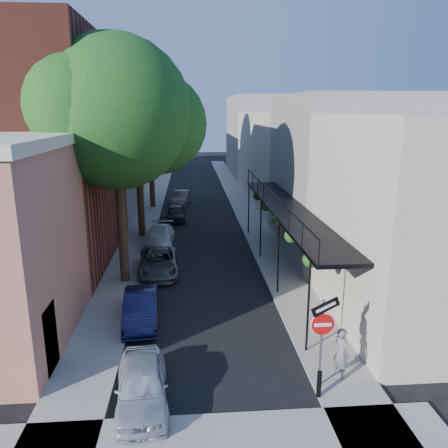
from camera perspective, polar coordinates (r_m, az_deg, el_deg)
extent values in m
plane|color=black|center=(13.02, -1.08, -23.89)|extent=(160.00, 160.00, 0.00)
cube|color=black|center=(41.00, -3.63, 3.11)|extent=(6.00, 64.00, 0.01)
cube|color=gray|center=(41.12, -9.22, 3.06)|extent=(2.00, 64.00, 0.12)
cube|color=gray|center=(41.24, 1.94, 3.27)|extent=(2.00, 64.00, 0.12)
cube|color=gray|center=(12.21, -0.77, -26.57)|extent=(12.00, 2.00, 0.12)
cube|color=beige|center=(15.11, -21.82, -13.73)|extent=(0.10, 1.20, 2.20)
cube|color=maroon|center=(26.04, -26.02, 8.47)|extent=(10.00, 12.00, 12.00)
cube|color=gray|center=(24.59, -15.38, 13.81)|extent=(0.06, 7.00, 4.00)
cube|color=gray|center=(37.33, -17.73, 8.31)|extent=(8.00, 12.00, 9.00)
cube|color=beige|center=(50.98, -14.27, 10.60)|extent=(8.00, 16.00, 10.00)
cube|color=#B16D5B|center=(64.87, -12.18, 10.57)|extent=(8.00, 12.00, 8.00)
cube|color=beige|center=(18.83, 26.20, 0.46)|extent=(8.00, 9.00, 8.00)
cube|color=gray|center=(27.19, 16.26, 6.35)|extent=(8.00, 10.00, 9.00)
cube|color=beige|center=(41.52, 8.94, 8.68)|extent=(8.00, 20.00, 8.00)
cube|color=gray|center=(59.05, 4.92, 11.46)|extent=(8.00, 16.00, 10.00)
cube|color=black|center=(21.25, 8.59, 1.88)|extent=(2.00, 16.00, 0.15)
cube|color=black|center=(20.88, 6.14, 4.20)|extent=(0.05, 16.00, 0.05)
cylinder|color=black|center=(15.11, 10.96, -10.32)|extent=(0.08, 0.08, 3.40)
cylinder|color=black|center=(29.14, 3.24, 2.04)|extent=(0.08, 0.08, 3.40)
sphere|color=#184012|center=(15.63, 11.29, -4.59)|extent=(0.60, 0.60, 0.60)
sphere|color=#184012|center=(21.22, 6.97, 0.67)|extent=(0.60, 0.60, 0.60)
sphere|color=#184012|center=(26.99, 4.48, 3.71)|extent=(0.60, 0.60, 0.60)
cylinder|color=#595B60|center=(13.53, 12.55, -15.24)|extent=(0.07, 0.07, 2.90)
cylinder|color=red|center=(13.17, 12.77, -12.67)|extent=(0.66, 0.04, 0.66)
cube|color=white|center=(13.14, 12.81, -12.73)|extent=(0.50, 0.02, 0.10)
cylinder|color=white|center=(13.19, 12.74, -12.63)|extent=(0.70, 0.02, 0.70)
cube|color=black|center=(12.94, 13.13, -10.50)|extent=(0.89, 0.15, 0.58)
cube|color=white|center=(12.91, 13.17, -10.56)|extent=(0.60, 0.10, 0.31)
cylinder|color=black|center=(13.58, 12.32, -19.74)|extent=(0.14, 0.14, 0.80)
cylinder|color=black|center=(20.95, -13.25, 1.47)|extent=(0.44, 0.44, 7.00)
sphere|color=#184012|center=(20.44, -14.00, 13.91)|extent=(6.80, 6.80, 6.80)
sphere|color=#184012|center=(21.27, -8.84, 12.81)|extent=(4.76, 4.76, 4.76)
cylinder|color=black|center=(28.80, -10.91, 4.37)|extent=(0.44, 0.44, 6.30)
sphere|color=#184012|center=(28.39, -11.30, 12.44)|extent=(6.00, 6.00, 6.00)
sphere|color=#184012|center=(29.17, -8.06, 11.64)|extent=(4.20, 4.20, 4.20)
cylinder|color=black|center=(37.59, -9.49, 7.57)|extent=(0.44, 0.44, 7.35)
sphere|color=#184012|center=(37.33, -9.80, 14.78)|extent=(7.00, 7.00, 7.00)
sphere|color=#184012|center=(38.27, -6.93, 14.12)|extent=(4.90, 4.90, 4.90)
imported|color=#A6AEB8|center=(13.30, -10.68, -20.00)|extent=(1.78, 3.70, 1.22)
imported|color=#12143B|center=(17.72, -10.83, -10.74)|extent=(1.53, 3.75, 1.21)
imported|color=#515458|center=(22.63, -8.53, -5.01)|extent=(2.19, 4.34, 1.18)
imported|color=silver|center=(27.28, -8.37, -1.61)|extent=(1.78, 4.11, 1.18)
imported|color=black|center=(33.35, -6.30, 1.42)|extent=(1.43, 3.44, 1.17)
imported|color=#6E645D|center=(39.07, -5.65, 3.42)|extent=(1.79, 3.90, 1.24)
imported|color=slate|center=(14.36, 15.07, -15.90)|extent=(0.59, 0.70, 1.63)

